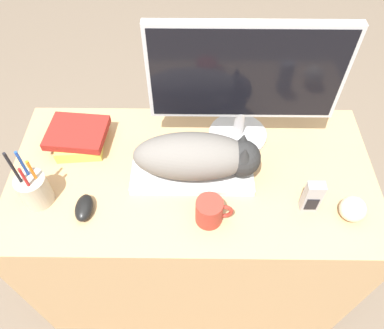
{
  "coord_description": "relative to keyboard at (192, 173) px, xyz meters",
  "views": [
    {
      "loc": [
        0.01,
        -0.45,
        1.79
      ],
      "look_at": [
        -0.0,
        0.3,
        0.84
      ],
      "focal_mm": 35.0,
      "sensor_mm": 36.0,
      "label": 1
    }
  ],
  "objects": [
    {
      "name": "baseball",
      "position": [
        0.49,
        -0.15,
        0.03
      ],
      "size": [
        0.08,
        0.08,
        0.08
      ],
      "color": "beige",
      "rests_on": "desk"
    },
    {
      "name": "phone",
      "position": [
        0.37,
        -0.12,
        0.05
      ],
      "size": [
        0.05,
        0.03,
        0.12
      ],
      "color": "#99999E",
      "rests_on": "desk"
    },
    {
      "name": "keyboard",
      "position": [
        0.0,
        0.0,
        0.0
      ],
      "size": [
        0.4,
        0.17,
        0.02
      ],
      "color": "silver",
      "rests_on": "desk"
    },
    {
      "name": "computer_mouse",
      "position": [
        -0.33,
        -0.15,
        0.01
      ],
      "size": [
        0.05,
        0.1,
        0.04
      ],
      "color": "black",
      "rests_on": "desk"
    },
    {
      "name": "coffee_mug",
      "position": [
        0.06,
        -0.17,
        0.03
      ],
      "size": [
        0.11,
        0.08,
        0.09
      ],
      "color": "#9E2D23",
      "rests_on": "desk"
    },
    {
      "name": "pen_cup",
      "position": [
        -0.48,
        -0.1,
        0.05
      ],
      "size": [
        0.09,
        0.09,
        0.24
      ],
      "color": "#B2A893",
      "rests_on": "desk"
    },
    {
      "name": "monitor",
      "position": [
        0.16,
        0.17,
        0.25
      ],
      "size": [
        0.61,
        0.21,
        0.45
      ],
      "color": "#B7B7BC",
      "rests_on": "desk"
    },
    {
      "name": "desk",
      "position": [
        0.0,
        0.01,
        -0.4
      ],
      "size": [
        1.23,
        0.62,
        0.78
      ],
      "color": "tan",
      "rests_on": "ground_plane"
    },
    {
      "name": "book_stack",
      "position": [
        -0.4,
        0.13,
        0.03
      ],
      "size": [
        0.21,
        0.18,
        0.07
      ],
      "color": "#CCC14C",
      "rests_on": "desk"
    },
    {
      "name": "cat",
      "position": [
        0.03,
        0.0,
        0.09
      ],
      "size": [
        0.41,
        0.16,
        0.15
      ],
      "color": "#66605B",
      "rests_on": "keyboard"
    }
  ]
}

